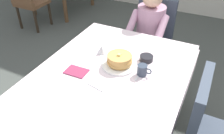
# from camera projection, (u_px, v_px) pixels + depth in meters

# --- Properties ---
(dining_table_main) EXTENTS (1.12, 1.52, 0.74)m
(dining_table_main) POSITION_uv_depth(u_px,v_px,m) (108.00, 84.00, 1.80)
(dining_table_main) COLOR silver
(dining_table_main) RESTS_ON ground
(chair_diner) EXTENTS (0.44, 0.45, 0.93)m
(chair_diner) POSITION_uv_depth(u_px,v_px,m) (152.00, 34.00, 2.72)
(chair_diner) COLOR #384251
(chair_diner) RESTS_ON ground
(diner_person) EXTENTS (0.40, 0.43, 1.12)m
(diner_person) POSITION_uv_depth(u_px,v_px,m) (149.00, 29.00, 2.53)
(diner_person) COLOR #B2849E
(diner_person) RESTS_ON ground
(chair_right_side) EXTENTS (0.45, 0.44, 0.93)m
(chair_right_side) POSITION_uv_depth(u_px,v_px,m) (208.00, 129.00, 1.59)
(chair_right_side) COLOR #384251
(chair_right_side) RESTS_ON ground
(plate_breakfast) EXTENTS (0.28, 0.28, 0.02)m
(plate_breakfast) POSITION_uv_depth(u_px,v_px,m) (119.00, 65.00, 1.84)
(plate_breakfast) COLOR white
(plate_breakfast) RESTS_ON dining_table_main
(breakfast_stack) EXTENTS (0.20, 0.20, 0.09)m
(breakfast_stack) POSITION_uv_depth(u_px,v_px,m) (120.00, 60.00, 1.81)
(breakfast_stack) COLOR tan
(breakfast_stack) RESTS_ON plate_breakfast
(cup_coffee) EXTENTS (0.11, 0.08, 0.08)m
(cup_coffee) POSITION_uv_depth(u_px,v_px,m) (142.00, 70.00, 1.72)
(cup_coffee) COLOR #333D4C
(cup_coffee) RESTS_ON dining_table_main
(bowl_butter) EXTENTS (0.11, 0.11, 0.04)m
(bowl_butter) POSITION_uv_depth(u_px,v_px,m) (146.00, 58.00, 1.89)
(bowl_butter) COLOR black
(bowl_butter) RESTS_ON dining_table_main
(syrup_pitcher) EXTENTS (0.08, 0.08, 0.07)m
(syrup_pitcher) POSITION_uv_depth(u_px,v_px,m) (102.00, 50.00, 1.97)
(syrup_pitcher) COLOR silver
(syrup_pitcher) RESTS_ON dining_table_main
(fork_left_of_plate) EXTENTS (0.02, 0.18, 0.00)m
(fork_left_of_plate) POSITION_uv_depth(u_px,v_px,m) (97.00, 61.00, 1.89)
(fork_left_of_plate) COLOR silver
(fork_left_of_plate) RESTS_ON dining_table_main
(knife_right_of_plate) EXTENTS (0.02, 0.20, 0.00)m
(knife_right_of_plate) POSITION_uv_depth(u_px,v_px,m) (141.00, 73.00, 1.76)
(knife_right_of_plate) COLOR silver
(knife_right_of_plate) RESTS_ON dining_table_main
(spoon_near_edge) EXTENTS (0.15, 0.05, 0.00)m
(spoon_near_edge) POSITION_uv_depth(u_px,v_px,m) (95.00, 87.00, 1.63)
(spoon_near_edge) COLOR silver
(spoon_near_edge) RESTS_ON dining_table_main
(napkin_folded) EXTENTS (0.17, 0.12, 0.01)m
(napkin_folded) POSITION_uv_depth(u_px,v_px,m) (76.00, 71.00, 1.77)
(napkin_folded) COLOR #8C2D4C
(napkin_folded) RESTS_ON dining_table_main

